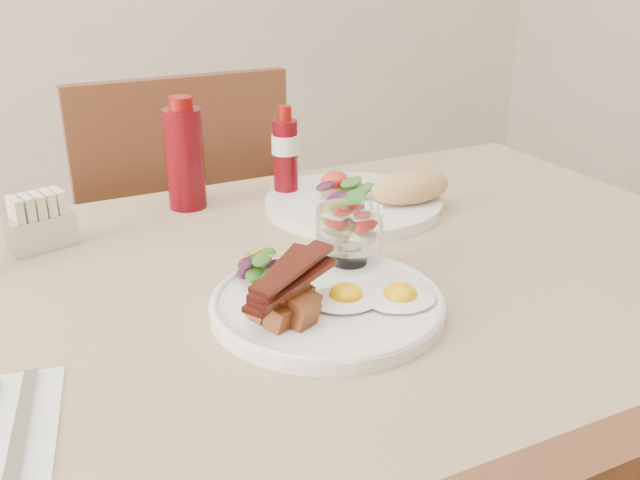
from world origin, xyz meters
TOP-DOWN VIEW (x-y plane):
  - table at (0.00, 0.00)m, footprint 1.33×0.88m
  - chair_far at (0.00, 0.66)m, footprint 0.42×0.42m
  - main_plate at (-0.01, -0.08)m, footprint 0.28×0.28m
  - fried_eggs at (0.04, -0.10)m, footprint 0.16×0.12m
  - bacon_potato_pile at (-0.06, -0.09)m, footprint 0.13×0.11m
  - side_salad at (-0.06, 0.01)m, footprint 0.06×0.06m
  - fruit_cup at (0.07, 0.01)m, footprint 0.09×0.09m
  - second_plate at (0.21, 0.21)m, footprint 0.30×0.29m
  - ketchup_bottle at (-0.05, 0.35)m, footprint 0.08×0.08m
  - hot_sauce_bottle at (0.11, 0.31)m, footprint 0.05×0.05m
  - sugar_caddy at (-0.29, 0.28)m, footprint 0.10×0.07m

SIDE VIEW (x-z plane):
  - chair_far at x=0.00m, z-range 0.06..0.99m
  - table at x=0.00m, z-range 0.29..1.04m
  - main_plate at x=-0.01m, z-range 0.75..0.77m
  - second_plate at x=0.21m, z-range 0.73..0.81m
  - fried_eggs at x=0.04m, z-range 0.76..0.79m
  - side_salad at x=-0.06m, z-range 0.77..0.80m
  - sugar_caddy at x=-0.29m, z-range 0.75..0.83m
  - bacon_potato_pile at x=-0.06m, z-range 0.77..0.83m
  - fruit_cup at x=0.07m, z-range 0.77..0.86m
  - hot_sauce_bottle at x=0.11m, z-range 0.75..0.91m
  - ketchup_bottle at x=-0.05m, z-range 0.75..0.93m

